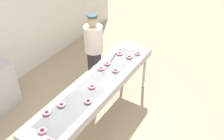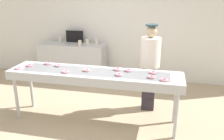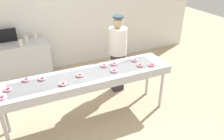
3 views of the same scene
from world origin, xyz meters
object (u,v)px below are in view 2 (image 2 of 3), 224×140
strawberry_donut_3 (29,65)px  paper_cup_3 (80,43)px  strawberry_donut_10 (18,68)px  menu_display (75,36)px  strawberry_donut_8 (153,72)px  strawberry_donut_11 (48,63)px  strawberry_donut_6 (128,70)px  strawberry_donut_1 (58,65)px  strawberry_donut_2 (151,77)px  strawberry_donut_4 (119,74)px  paper_cup_2 (97,41)px  paper_cup_1 (60,39)px  strawberry_donut_0 (117,69)px  prep_counter (73,62)px  worker_baker (150,62)px  strawberry_donut_9 (86,70)px  paper_cup_0 (87,42)px  fryer_conveyor (94,76)px  strawberry_donut_5 (164,80)px  strawberry_donut_7 (65,72)px

strawberry_donut_3 → paper_cup_3: (0.33, 1.76, 0.06)m
strawberry_donut_3 → paper_cup_3: bearing=79.3°
strawberry_donut_10 → menu_display: size_ratio=0.27×
strawberry_donut_8 → strawberry_donut_11: same height
strawberry_donut_6 → menu_display: (-1.73, 2.00, 0.15)m
strawberry_donut_3 → paper_cup_3: paper_cup_3 is taller
strawberry_donut_6 → strawberry_donut_1: bearing=-179.8°
strawberry_donut_2 → strawberry_donut_8: size_ratio=1.00×
strawberry_donut_1 → strawberry_donut_4: (1.17, -0.24, 0.00)m
paper_cup_2 → menu_display: 0.63m
paper_cup_1 → strawberry_donut_10: bearing=-84.0°
strawberry_donut_1 → strawberry_donut_0: bearing=0.8°
strawberry_donut_1 → paper_cup_3: paper_cup_3 is taller
strawberry_donut_3 → strawberry_donut_11: (0.28, 0.19, 0.00)m
strawberry_donut_8 → prep_counter: size_ratio=0.07×
worker_baker → prep_counter: 2.46m
prep_counter → worker_baker: bearing=-31.1°
strawberry_donut_1 → strawberry_donut_9: (0.59, -0.14, 0.00)m
strawberry_donut_8 → prep_counter: 2.84m
strawberry_donut_1 → paper_cup_1: size_ratio=0.96×
strawberry_donut_6 → paper_cup_0: paper_cup_0 is taller
fryer_conveyor → paper_cup_0: bearing=111.5°
paper_cup_2 → strawberry_donut_8: bearing=-51.5°
prep_counter → paper_cup_3: size_ratio=13.38×
strawberry_donut_5 → paper_cup_0: (-1.94, 2.14, 0.06)m
strawberry_donut_10 → paper_cup_0: paper_cup_0 is taller
strawberry_donut_0 → strawberry_donut_5: 0.86m
paper_cup_0 → strawberry_donut_9: bearing=-71.9°
strawberry_donut_0 → strawberry_donut_11: size_ratio=1.00×
fryer_conveyor → worker_baker: worker_baker is taller
paper_cup_3 → fryer_conveyor: bearing=-63.2°
strawberry_donut_4 → strawberry_donut_5: bearing=-6.6°
strawberry_donut_7 → prep_counter: bearing=109.3°
paper_cup_0 → strawberry_donut_3: bearing=-103.4°
fryer_conveyor → strawberry_donut_10: bearing=-173.0°
strawberry_donut_5 → strawberry_donut_7: (-1.61, 0.03, 0.00)m
fryer_conveyor → strawberry_donut_1: size_ratio=24.33×
paper_cup_1 → worker_baker: bearing=-29.9°
strawberry_donut_11 → worker_baker: worker_baker is taller
strawberry_donut_11 → strawberry_donut_5: bearing=-10.5°
prep_counter → paper_cup_3: paper_cup_3 is taller
strawberry_donut_5 → worker_baker: (-0.28, 0.85, 0.02)m
strawberry_donut_2 → strawberry_donut_11: (-1.92, 0.31, 0.00)m
worker_baker → menu_display: bearing=-19.0°
strawberry_donut_4 → strawberry_donut_7: (-0.90, -0.06, 0.00)m
strawberry_donut_1 → strawberry_donut_3: (-0.52, -0.11, 0.00)m
fryer_conveyor → strawberry_donut_11: (-0.96, 0.22, 0.09)m
paper_cup_3 → menu_display: (-0.27, 0.36, 0.09)m
strawberry_donut_3 → paper_cup_0: paper_cup_0 is taller
strawberry_donut_11 → paper_cup_1: bearing=107.9°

